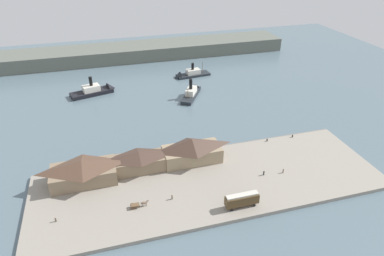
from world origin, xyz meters
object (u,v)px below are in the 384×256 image
pedestrian_near_cart (56,220)px  pedestrian_near_east_shed (283,171)px  mooring_post_west (292,136)px  ferry_approaching_east (188,75)px  ferry_shed_west_terminal (192,150)px  pedestrian_at_waters_edge (264,173)px  ferry_mid_harbor (97,90)px  mooring_post_center_east (267,140)px  ferry_shed_east_terminal (83,171)px  horse_cart (139,204)px  ferry_moored_west (192,92)px  ferry_shed_customs_shed (139,160)px  street_tram (242,199)px  pedestrian_by_tram (172,197)px

pedestrian_near_cart → pedestrian_near_east_shed: size_ratio=0.94×
mooring_post_west → ferry_approaching_east: 77.66m
ferry_shed_west_terminal → ferry_approaching_east: size_ratio=0.96×
pedestrian_at_waters_edge → mooring_post_west: 28.12m
pedestrian_near_cart → ferry_mid_harbor: 88.46m
ferry_shed_west_terminal → mooring_post_center_east: ferry_shed_west_terminal is taller
ferry_shed_east_terminal → ferry_shed_west_terminal: bearing=2.5°
ferry_approaching_east → ferry_mid_harbor: bearing=-169.4°
pedestrian_near_cart → ferry_approaching_east: ferry_approaching_east is taller
horse_cart → ferry_approaching_east: (41.49, 96.99, -0.94)m
pedestrian_at_waters_edge → ferry_moored_west: bearing=93.5°
mooring_post_center_east → ferry_mid_harbor: size_ratio=0.04×
pedestrian_near_east_shed → ferry_moored_west: (-10.84, 69.65, -0.28)m
pedestrian_near_east_shed → ferry_mid_harbor: ferry_mid_harbor is taller
ferry_shed_customs_shed → horse_cart: size_ratio=3.86×
street_tram → horse_cart: (-28.34, 7.76, -1.56)m
pedestrian_near_cart → ferry_shed_east_terminal: bearing=63.7°
horse_cart → ferry_mid_harbor: bearing=95.1°
pedestrian_near_cart → ferry_moored_west: size_ratio=0.07×
ferry_moored_west → ferry_shed_customs_shed: bearing=-121.6°
pedestrian_by_tram → mooring_post_center_east: (41.63, 21.61, -0.33)m
pedestrian_near_east_shed → pedestrian_near_cart: bearing=-178.0°
ferry_shed_east_terminal → horse_cart: (14.64, -16.47, -3.06)m
ferry_shed_east_terminal → ferry_approaching_east: (56.12, 80.53, -4.00)m
pedestrian_by_tram → ferry_mid_harbor: size_ratio=0.07×
ferry_shed_customs_shed → pedestrian_at_waters_edge: 40.61m
horse_cart → pedestrian_at_waters_edge: bearing=5.1°
ferry_shed_east_terminal → ferry_mid_harbor: 71.70m
mooring_post_west → ferry_approaching_east: ferry_approaching_east is taller
pedestrian_by_tram → ferry_moored_west: bearing=69.6°
ferry_shed_east_terminal → pedestrian_near_cart: size_ratio=13.42×
ferry_approaching_east → pedestrian_near_cart: bearing=-123.6°
pedestrian_near_cart → pedestrian_near_east_shed: bearing=2.0°
pedestrian_near_east_shed → horse_cart: bearing=-176.4°
pedestrian_at_waters_edge → pedestrian_by_tram: size_ratio=1.02×
ferry_shed_east_terminal → mooring_post_west: bearing=4.2°
ferry_approaching_east → ferry_shed_east_terminal: bearing=-124.9°
street_tram → pedestrian_at_waters_edge: bearing=42.1°
ferry_shed_west_terminal → mooring_post_center_east: bearing=7.8°
mooring_post_center_east → ferry_mid_harbor: (-59.39, 65.55, -0.07)m
ferry_shed_east_terminal → ferry_moored_west: ferry_moored_west is taller
pedestrian_near_cart → mooring_post_center_east: size_ratio=1.67×
ferry_shed_west_terminal → horse_cart: size_ratio=3.68×
street_tram → pedestrian_by_tram: street_tram is taller
mooring_post_west → ferry_mid_harbor: 95.97m
ferry_shed_customs_shed → street_tram: ferry_shed_customs_shed is taller
street_tram → ferry_approaching_east: size_ratio=0.47×
ferry_shed_west_terminal → ferry_approaching_east: 81.73m
horse_cart → pedestrian_at_waters_edge: horse_cart is taller
horse_cart → pedestrian_by_tram: bearing=3.4°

